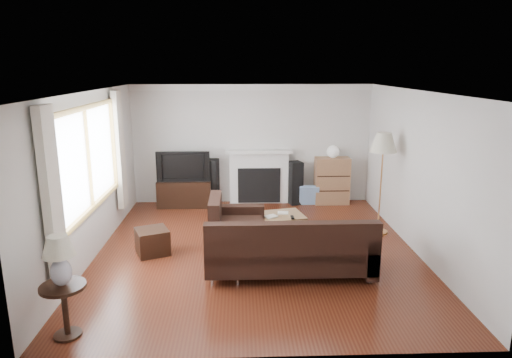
{
  "coord_description": "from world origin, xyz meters",
  "views": [
    {
      "loc": [
        -0.26,
        -6.78,
        2.85
      ],
      "look_at": [
        0.0,
        0.3,
        1.1
      ],
      "focal_mm": 32.0,
      "sensor_mm": 36.0,
      "label": 1
    }
  ],
  "objects_px": {
    "coffee_table": "(270,227)",
    "floor_lamp": "(381,184)",
    "tv_stand": "(185,193)",
    "sectional_sofa": "(289,246)",
    "side_table": "(65,311)",
    "bookshelf": "(332,181)"
  },
  "relations": [
    {
      "from": "coffee_table",
      "to": "floor_lamp",
      "type": "xyz_separation_m",
      "value": [
        1.92,
        0.26,
        0.67
      ]
    },
    {
      "from": "floor_lamp",
      "to": "tv_stand",
      "type": "bearing_deg",
      "value": 154.01
    },
    {
      "from": "sectional_sofa",
      "to": "side_table",
      "type": "distance_m",
      "value": 2.97
    },
    {
      "from": "side_table",
      "to": "sectional_sofa",
      "type": "bearing_deg",
      "value": 29.58
    },
    {
      "from": "tv_stand",
      "to": "side_table",
      "type": "distance_m",
      "value": 4.82
    },
    {
      "from": "tv_stand",
      "to": "floor_lamp",
      "type": "relative_size",
      "value": 0.62
    },
    {
      "from": "bookshelf",
      "to": "side_table",
      "type": "xyz_separation_m",
      "value": [
        -3.84,
        -4.82,
        -0.2
      ]
    },
    {
      "from": "floor_lamp",
      "to": "side_table",
      "type": "bearing_deg",
      "value": -145.04
    },
    {
      "from": "coffee_table",
      "to": "bookshelf",
      "type": "bearing_deg",
      "value": 42.24
    },
    {
      "from": "bookshelf",
      "to": "sectional_sofa",
      "type": "relative_size",
      "value": 0.39
    },
    {
      "from": "tv_stand",
      "to": "bookshelf",
      "type": "bearing_deg",
      "value": 1.09
    },
    {
      "from": "coffee_table",
      "to": "floor_lamp",
      "type": "bearing_deg",
      "value": -5.01
    },
    {
      "from": "tv_stand",
      "to": "sectional_sofa",
      "type": "height_order",
      "value": "sectional_sofa"
    },
    {
      "from": "tv_stand",
      "to": "side_table",
      "type": "bearing_deg",
      "value": -98.78
    },
    {
      "from": "bookshelf",
      "to": "side_table",
      "type": "relative_size",
      "value": 1.65
    },
    {
      "from": "sectional_sofa",
      "to": "coffee_table",
      "type": "xyz_separation_m",
      "value": [
        -0.18,
        1.29,
        -0.19
      ]
    },
    {
      "from": "tv_stand",
      "to": "floor_lamp",
      "type": "height_order",
      "value": "floor_lamp"
    },
    {
      "from": "side_table",
      "to": "floor_lamp",
      "type": "bearing_deg",
      "value": 34.96
    },
    {
      "from": "tv_stand",
      "to": "sectional_sofa",
      "type": "xyz_separation_m",
      "value": [
        1.84,
        -3.3,
        0.13
      ]
    },
    {
      "from": "tv_stand",
      "to": "coffee_table",
      "type": "xyz_separation_m",
      "value": [
        1.66,
        -2.01,
        -0.06
      ]
    },
    {
      "from": "coffee_table",
      "to": "floor_lamp",
      "type": "distance_m",
      "value": 2.05
    },
    {
      "from": "bookshelf",
      "to": "floor_lamp",
      "type": "xyz_separation_m",
      "value": [
        0.47,
        -1.81,
        0.39
      ]
    }
  ]
}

